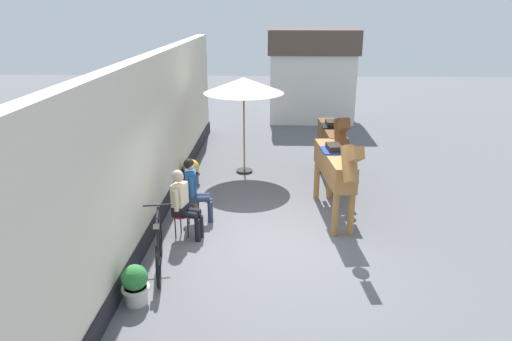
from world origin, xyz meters
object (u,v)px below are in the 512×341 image
Objects in this scene: satchel_bag at (192,201)px; seated_visitor_far at (194,187)px; flower_planter_nearest at (135,284)px; cafe_parasol at (244,86)px; leaning_bicycle at (159,249)px; seated_visitor_near at (183,201)px; saddled_horse_near at (335,166)px; flower_planter_farthest at (192,171)px; saddled_horse_far at (332,139)px.

seated_visitor_far is at bearing 150.47° from satchel_bag.
flower_planter_nearest is 0.25× the size of cafe_parasol.
seated_visitor_far is 0.80× the size of leaning_bicycle.
seated_visitor_near and seated_visitor_far have the same top height.
flower_planter_farthest is at bearing 150.29° from saddled_horse_near.
saddled_horse_near is at bearing 35.07° from leaning_bicycle.
flower_planter_nearest is 5.17m from flower_planter_farthest.
satchel_bag is (-1.05, -2.32, -2.26)m from cafe_parasol.
flower_planter_nearest is at bearing -89.80° from flower_planter_farthest.
flower_planter_nearest is (-3.36, -3.24, -0.82)m from saddled_horse_near.
seated_visitor_near is 4.31m from cafe_parasol.
satchel_bag is at bearing 104.01° from seated_visitor_far.
flower_planter_nearest is 0.37× the size of leaning_bicycle.
satchel_bag is at bearing -153.76° from saddled_horse_far.
cafe_parasol reaches higher than leaning_bicycle.
saddled_horse_far is at bearing 45.12° from seated_visitor_near.
saddled_horse_near is at bearing -29.71° from flower_planter_farthest.
saddled_horse_far is at bearing 56.80° from flower_planter_nearest.
seated_visitor_far is 0.46× the size of saddled_horse_far.
saddled_horse_near is 3.98m from flower_planter_farthest.
seated_visitor_far is 3.00m from flower_planter_nearest.
seated_visitor_far is 2.97m from saddled_horse_near.
cafe_parasol is at bearing 78.22° from flower_planter_nearest.
seated_visitor_near is 1.00× the size of seated_visitor_far.
seated_visitor_near is 2.17× the size of flower_planter_farthest.
cafe_parasol is (1.13, 5.12, 1.97)m from leaning_bicycle.
leaning_bicycle is 2.82m from satchel_bag.
saddled_horse_near is at bearing -94.79° from saddled_horse_far.
seated_visitor_far is (0.10, 0.74, 0.00)m from seated_visitor_near.
satchel_bag is at bearing 94.15° from seated_visitor_near.
flower_planter_nearest is (-0.34, -2.20, -0.44)m from seated_visitor_near.
saddled_horse_near is at bearing -53.87° from cafe_parasol.
seated_visitor_near is 0.46× the size of saddled_horse_near.
seated_visitor_far is 0.54× the size of cafe_parasol.
saddled_horse_far reaches higher than seated_visitor_near.
leaning_bicycle is at bearing -102.49° from cafe_parasol.
seated_visitor_near is 4.96× the size of satchel_bag.
saddled_horse_far reaches higher than seated_visitor_far.
seated_visitor_near is 4.55m from saddled_horse_far.
leaning_bicycle reaches higher than flower_planter_farthest.
cafe_parasol is at bearing 77.51° from leaning_bicycle.
saddled_horse_far is (0.18, 2.17, 0.00)m from saddled_horse_near.
seated_visitor_far is at bearing -78.53° from flower_planter_farthest.
leaning_bicycle is at bearing -144.93° from saddled_horse_near.
saddled_horse_near is 2.18m from saddled_horse_far.
seated_visitor_near is 2.17× the size of flower_planter_nearest.
saddled_horse_far reaches higher than satchel_bag.
saddled_horse_near is 4.68× the size of flower_planter_farthest.
seated_visitor_far is 4.96× the size of satchel_bag.
seated_visitor_near is at bearing -134.88° from saddled_horse_far.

